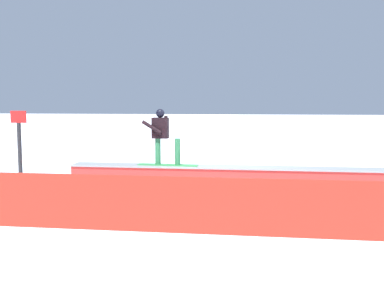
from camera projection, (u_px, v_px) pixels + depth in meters
The scene contains 5 objects.
ground_plane at pixel (226, 191), 11.11m from camera, with size 120.00×120.00×0.00m, color white.
grind_box at pixel (226, 180), 11.08m from camera, with size 7.97×0.69×0.63m.
snowboarder at pixel (163, 135), 11.18m from camera, with size 1.57×0.42×1.44m.
safety_fence at pixel (217, 206), 7.49m from camera, with size 8.70×0.06×0.99m, color red.
trail_marker at pixel (20, 148), 11.03m from camera, with size 0.40×0.10×2.03m.
Camera 1 is at (-0.43, 10.96, 2.29)m, focal length 41.16 mm.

